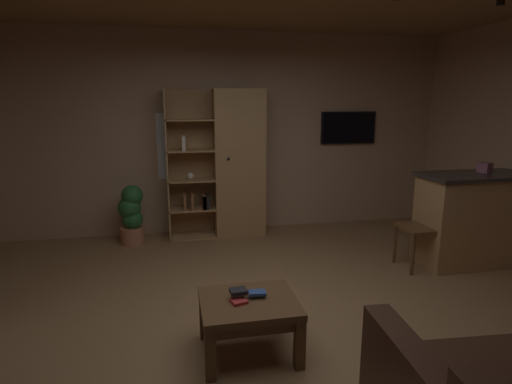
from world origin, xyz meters
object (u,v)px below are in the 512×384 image
(table_book_1, at_px, (257,293))
(wall_mounted_tv, at_px, (348,128))
(bookshelf_cabinet, at_px, (232,165))
(potted_floor_plant, at_px, (132,214))
(coffee_table, at_px, (249,311))
(table_book_2, at_px, (238,291))
(dining_chair, at_px, (427,221))
(table_book_0, at_px, (239,301))
(tissue_box, at_px, (485,168))
(kitchen_bar_counter, at_px, (484,218))

(table_book_1, height_order, wall_mounted_tv, wall_mounted_tv)
(bookshelf_cabinet, xyz_separation_m, potted_floor_plant, (-1.34, -0.14, -0.58))
(wall_mounted_tv, bearing_deg, coffee_table, -124.16)
(table_book_2, xyz_separation_m, dining_chair, (2.29, 1.16, 0.06))
(dining_chair, relative_size, wall_mounted_tv, 1.11)
(coffee_table, distance_m, wall_mounted_tv, 3.81)
(table_book_0, xyz_separation_m, dining_chair, (2.29, 1.23, 0.10))
(potted_floor_plant, bearing_deg, bookshelf_cabinet, 5.75)
(table_book_2, distance_m, potted_floor_plant, 2.81)
(table_book_0, bearing_deg, wall_mounted_tv, 55.13)
(tissue_box, distance_m, coffee_table, 3.27)
(bookshelf_cabinet, height_order, wall_mounted_tv, bookshelf_cabinet)
(table_book_2, relative_size, dining_chair, 0.13)
(bookshelf_cabinet, xyz_separation_m, table_book_2, (-0.37, -2.77, -0.50))
(dining_chair, height_order, wall_mounted_tv, wall_mounted_tv)
(bookshelf_cabinet, height_order, potted_floor_plant, bookshelf_cabinet)
(tissue_box, bearing_deg, kitchen_bar_counter, -75.24)
(bookshelf_cabinet, relative_size, potted_floor_plant, 2.57)
(tissue_box, bearing_deg, potted_floor_plant, 160.49)
(bookshelf_cabinet, distance_m, table_book_0, 2.91)
(wall_mounted_tv, bearing_deg, kitchen_bar_counter, -63.90)
(coffee_table, bearing_deg, kitchen_bar_counter, 22.23)
(table_book_1, relative_size, table_book_2, 1.05)
(kitchen_bar_counter, bearing_deg, dining_chair, -179.71)
(tissue_box, xyz_separation_m, potted_floor_plant, (-3.97, 1.41, -0.70))
(bookshelf_cabinet, distance_m, table_book_1, 2.83)
(bookshelf_cabinet, height_order, kitchen_bar_counter, bookshelf_cabinet)
(kitchen_bar_counter, xyz_separation_m, dining_chair, (-0.72, -0.00, 0.01))
(tissue_box, relative_size, coffee_table, 0.17)
(bookshelf_cabinet, distance_m, dining_chair, 2.55)
(bookshelf_cabinet, bearing_deg, tissue_box, -30.42)
(kitchen_bar_counter, bearing_deg, tissue_box, 104.76)
(tissue_box, distance_m, potted_floor_plant, 4.27)
(table_book_1, relative_size, potted_floor_plant, 0.16)
(table_book_2, bearing_deg, table_book_1, -0.43)
(kitchen_bar_counter, bearing_deg, table_book_2, -158.84)
(kitchen_bar_counter, height_order, table_book_2, kitchen_bar_counter)
(kitchen_bar_counter, distance_m, tissue_box, 0.58)
(coffee_table, bearing_deg, tissue_box, 23.42)
(dining_chair, bearing_deg, potted_floor_plant, 155.67)
(table_book_0, relative_size, dining_chair, 0.12)
(dining_chair, bearing_deg, wall_mounted_tv, 95.24)
(table_book_0, height_order, table_book_2, table_book_2)
(bookshelf_cabinet, distance_m, potted_floor_plant, 1.47)
(tissue_box, xyz_separation_m, wall_mounted_tv, (-0.87, 1.75, 0.35))
(bookshelf_cabinet, relative_size, table_book_2, 16.65)
(table_book_0, bearing_deg, table_book_2, 85.59)
(tissue_box, bearing_deg, table_book_1, -156.67)
(kitchen_bar_counter, distance_m, table_book_1, 3.10)
(table_book_2, bearing_deg, coffee_table, -27.22)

